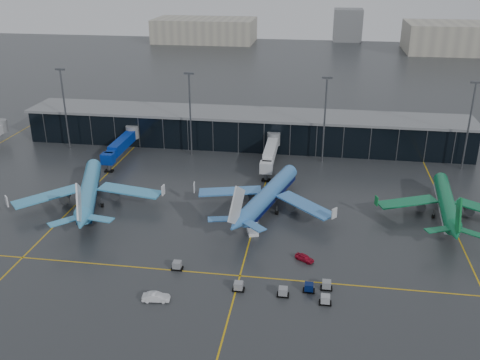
# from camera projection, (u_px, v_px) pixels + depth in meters

# --- Properties ---
(ground) EXTENTS (600.00, 600.00, 0.00)m
(ground) POSITION_uv_depth(u_px,v_px,m) (205.00, 235.00, 117.97)
(ground) COLOR #282B2D
(ground) RESTS_ON ground
(terminal_pier) EXTENTS (142.00, 17.00, 10.70)m
(terminal_pier) POSITION_uv_depth(u_px,v_px,m) (245.00, 128.00, 172.34)
(terminal_pier) COLOR black
(terminal_pier) RESTS_ON ground
(jet_bridges) EXTENTS (94.00, 27.50, 7.20)m
(jet_bridges) POSITION_uv_depth(u_px,v_px,m) (121.00, 145.00, 160.21)
(jet_bridges) COLOR #595B60
(jet_bridges) RESTS_ON ground
(flood_masts) EXTENTS (203.00, 0.50, 25.50)m
(flood_masts) POSITION_uv_depth(u_px,v_px,m) (256.00, 114.00, 157.46)
(flood_masts) COLOR #595B60
(flood_masts) RESTS_ON ground
(distant_hangars) EXTENTS (260.00, 71.00, 22.00)m
(distant_hangars) POSITION_uv_depth(u_px,v_px,m) (364.00, 34.00, 353.66)
(distant_hangars) COLOR #B2AD99
(distant_hangars) RESTS_ON ground
(taxi_lines) EXTENTS (220.00, 120.00, 0.02)m
(taxi_lines) POSITION_uv_depth(u_px,v_px,m) (256.00, 217.00, 126.24)
(taxi_lines) COLOR gold
(taxi_lines) RESTS_ON ground
(airliner_arkefly) EXTENTS (49.09, 52.34, 13.09)m
(airliner_arkefly) POSITION_uv_depth(u_px,v_px,m) (88.00, 180.00, 129.92)
(airliner_arkefly) COLOR #409FD3
(airliner_arkefly) RESTS_ON ground
(airliner_klm_near) EXTENTS (46.37, 49.90, 12.79)m
(airliner_klm_near) POSITION_uv_depth(u_px,v_px,m) (269.00, 185.00, 127.63)
(airliner_klm_near) COLOR #3D7DC8
(airliner_klm_near) RESTS_ON ground
(airliner_aer_lingus) EXTENTS (36.74, 40.94, 11.69)m
(airliner_aer_lingus) POSITION_uv_depth(u_px,v_px,m) (448.00, 193.00, 124.41)
(airliner_aer_lingus) COLOR #0D6D3F
(airliner_aer_lingus) RESTS_ON ground
(baggage_carts) EXTENTS (31.24, 8.58, 1.70)m
(baggage_carts) POSITION_uv_depth(u_px,v_px,m) (275.00, 286.00, 98.42)
(baggage_carts) COLOR black
(baggage_carts) RESTS_ON ground
(mobile_airstair) EXTENTS (3.04, 3.71, 3.45)m
(mobile_airstair) POSITION_uv_depth(u_px,v_px,m) (253.00, 231.00, 118.25)
(mobile_airstair) COLOR white
(mobile_airstair) RESTS_ON ground
(service_van_red) EXTENTS (4.29, 3.59, 1.38)m
(service_van_red) POSITION_uv_depth(u_px,v_px,m) (304.00, 258.00, 107.77)
(service_van_red) COLOR #A80C25
(service_van_red) RESTS_ON ground
(service_van_white) EXTENTS (5.08, 2.32, 1.62)m
(service_van_white) POSITION_uv_depth(u_px,v_px,m) (156.00, 297.00, 95.16)
(service_van_white) COLOR silver
(service_van_white) RESTS_ON ground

